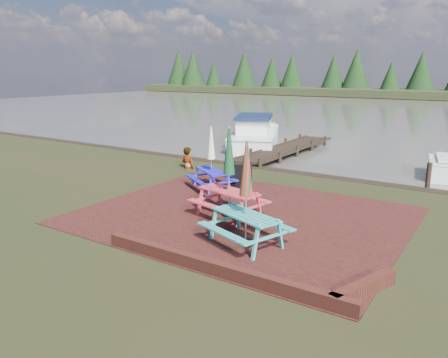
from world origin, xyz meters
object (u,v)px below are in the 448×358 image
chalkboard (242,176)px  person (188,147)px  jetty (285,149)px  boat_jetty (255,136)px  picnic_table_red (229,186)px  picnic_table_teal (246,209)px  picnic_table_blue (211,167)px

chalkboard → person: person is taller
person → jetty: bearing=-97.9°
boat_jetty → person: (0.97, -7.67, 0.53)m
picnic_table_red → boat_jetty: (-5.88, 12.06, -0.50)m
picnic_table_red → chalkboard: bearing=126.1°
picnic_table_red → person: 6.59m
chalkboard → jetty: 8.05m
picnic_table_red → person: bearing=150.4°
picnic_table_red → jetty: bearing=119.0°
picnic_table_teal → picnic_table_red: picnic_table_red is taller
picnic_table_blue → chalkboard: size_ratio=2.33×
picnic_table_red → person: picnic_table_red is taller
picnic_table_teal → boat_jetty: 15.48m
jetty → person: bearing=-105.6°
picnic_table_teal → jetty: bearing=130.4°
chalkboard → picnic_table_teal: bearing=-82.3°
picnic_table_teal → chalkboard: (-2.69, 4.30, -0.40)m
picnic_table_teal → chalkboard: picnic_table_teal is taller
picnic_table_blue → jetty: bearing=130.1°
picnic_table_blue → jetty: (-1.01, 8.30, -0.67)m
picnic_table_red → person: size_ratio=1.38×
picnic_table_teal → jetty: picnic_table_teal is taller
picnic_table_red → person: (-4.91, 4.39, 0.03)m
picnic_table_blue → boat_jetty: (-3.70, 9.82, -0.37)m
picnic_table_teal → picnic_table_blue: (-3.65, 3.80, -0.11)m
jetty → person: size_ratio=4.83×
picnic_table_teal → jetty: size_ratio=0.28×
person → chalkboard: bearing=163.7°
picnic_table_teal → picnic_table_blue: bearing=153.2°
picnic_table_blue → person: size_ratio=1.19×
picnic_table_red → boat_jetty: 13.43m
picnic_table_teal → picnic_table_red: size_ratio=0.98×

